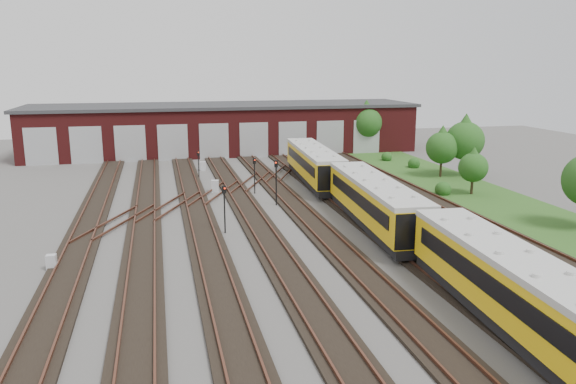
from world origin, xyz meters
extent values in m
plane|color=#4D4B48|center=(0.00, 0.00, 0.00)|extent=(120.00, 120.00, 0.00)
cube|color=black|center=(-14.00, 0.00, 0.09)|extent=(2.40, 70.00, 0.18)
cube|color=brown|center=(-14.72, 0.00, 0.26)|extent=(0.10, 70.00, 0.15)
cube|color=brown|center=(-13.28, 0.00, 0.26)|extent=(0.10, 70.00, 0.15)
cube|color=black|center=(-10.00, 0.00, 0.09)|extent=(2.40, 70.00, 0.18)
cube|color=brown|center=(-10.72, 0.00, 0.26)|extent=(0.10, 70.00, 0.15)
cube|color=brown|center=(-9.28, 0.00, 0.26)|extent=(0.10, 70.00, 0.15)
cube|color=black|center=(-6.00, 0.00, 0.09)|extent=(2.40, 70.00, 0.18)
cube|color=brown|center=(-6.72, 0.00, 0.26)|extent=(0.10, 70.00, 0.15)
cube|color=brown|center=(-5.28, 0.00, 0.26)|extent=(0.10, 70.00, 0.15)
cube|color=black|center=(-2.00, 0.00, 0.09)|extent=(2.40, 70.00, 0.18)
cube|color=brown|center=(-2.72, 0.00, 0.26)|extent=(0.10, 70.00, 0.15)
cube|color=brown|center=(-1.28, 0.00, 0.26)|extent=(0.10, 70.00, 0.15)
cube|color=black|center=(2.00, 0.00, 0.09)|extent=(2.40, 70.00, 0.18)
cube|color=brown|center=(1.28, 0.00, 0.26)|extent=(0.10, 70.00, 0.15)
cube|color=brown|center=(2.72, 0.00, 0.26)|extent=(0.10, 70.00, 0.15)
cube|color=black|center=(6.00, 0.00, 0.09)|extent=(2.40, 70.00, 0.18)
cube|color=brown|center=(5.28, 0.00, 0.26)|extent=(0.10, 70.00, 0.15)
cube|color=brown|center=(6.72, 0.00, 0.26)|extent=(0.10, 70.00, 0.15)
cube|color=black|center=(10.00, 0.00, 0.09)|extent=(2.40, 70.00, 0.18)
cube|color=brown|center=(9.28, 0.00, 0.26)|extent=(0.10, 70.00, 0.15)
cube|color=brown|center=(10.72, 0.00, 0.26)|extent=(0.10, 70.00, 0.15)
cube|color=black|center=(14.00, 0.00, 0.09)|extent=(2.40, 70.00, 0.18)
cube|color=brown|center=(13.28, 0.00, 0.26)|extent=(0.10, 70.00, 0.15)
cube|color=brown|center=(14.72, 0.00, 0.26)|extent=(0.10, 70.00, 0.15)
cube|color=brown|center=(-8.00, 10.00, 0.26)|extent=(5.40, 9.62, 0.15)
cube|color=brown|center=(-4.00, 14.00, 0.26)|extent=(5.40, 9.62, 0.15)
cube|color=brown|center=(0.00, 18.00, 0.26)|extent=(5.40, 9.62, 0.15)
cube|color=brown|center=(-12.00, 6.00, 0.26)|extent=(5.40, 9.62, 0.15)
cube|color=brown|center=(4.00, 22.00, 0.26)|extent=(5.40, 9.62, 0.15)
cube|color=#531415|center=(0.00, 40.00, 3.00)|extent=(50.00, 12.00, 6.00)
cube|color=#2F3032|center=(0.00, 40.00, 6.15)|extent=(51.00, 12.50, 0.40)
cube|color=#A4A6A9|center=(-22.00, 33.98, 2.20)|extent=(3.60, 0.12, 4.40)
cube|color=#A4A6A9|center=(-17.00, 33.98, 2.20)|extent=(3.60, 0.12, 4.40)
cube|color=#A4A6A9|center=(-12.00, 33.98, 2.20)|extent=(3.60, 0.12, 4.40)
cube|color=#A4A6A9|center=(-7.00, 33.98, 2.20)|extent=(3.60, 0.12, 4.40)
cube|color=#A4A6A9|center=(-2.00, 33.98, 2.20)|extent=(3.60, 0.12, 4.40)
cube|color=#A4A6A9|center=(3.00, 33.98, 2.20)|extent=(3.60, 0.12, 4.40)
cube|color=#A4A6A9|center=(8.00, 33.98, 2.20)|extent=(3.60, 0.12, 4.40)
cube|color=#A4A6A9|center=(13.00, 33.98, 2.20)|extent=(3.60, 0.12, 4.40)
cube|color=#A4A6A9|center=(18.00, 33.98, 2.20)|extent=(3.60, 0.12, 4.40)
cube|color=#1D4617|center=(19.00, 10.00, 0.03)|extent=(8.00, 55.00, 0.05)
cube|color=black|center=(6.00, -15.16, 0.64)|extent=(3.38, 15.58, 0.62)
cube|color=yellow|center=(6.00, -15.16, 2.08)|extent=(3.69, 15.60, 2.27)
cube|color=beige|center=(6.00, -15.16, 3.37)|extent=(3.79, 15.61, 0.31)
cube|color=black|center=(4.64, -15.07, 2.34)|extent=(0.96, 13.58, 0.88)
cube|color=black|center=(7.36, -15.25, 2.34)|extent=(0.96, 13.58, 0.88)
cube|color=black|center=(6.00, 0.84, 0.64)|extent=(3.38, 15.58, 0.62)
cube|color=yellow|center=(6.00, 0.84, 2.08)|extent=(3.69, 15.60, 2.27)
cube|color=beige|center=(6.00, 0.84, 3.37)|extent=(3.79, 15.61, 0.31)
cube|color=black|center=(4.64, 0.93, 2.34)|extent=(0.96, 13.58, 0.88)
cube|color=black|center=(7.36, 0.75, 2.34)|extent=(0.96, 13.58, 0.88)
cube|color=black|center=(6.00, 16.84, 0.64)|extent=(3.38, 15.58, 0.62)
cube|color=yellow|center=(6.00, 16.84, 2.08)|extent=(3.69, 15.60, 2.27)
cube|color=beige|center=(6.00, 16.84, 3.37)|extent=(3.79, 15.61, 0.31)
cube|color=black|center=(4.64, 16.93, 2.34)|extent=(0.96, 13.58, 0.88)
cube|color=black|center=(7.36, 16.75, 2.34)|extent=(0.96, 13.58, 0.88)
cylinder|color=black|center=(-4.50, 2.17, 1.42)|extent=(0.10, 0.10, 2.85)
cube|color=black|center=(-4.50, 2.17, 3.10)|extent=(0.29, 0.23, 0.51)
sphere|color=red|center=(-4.50, 2.07, 3.20)|extent=(0.12, 0.12, 0.12)
cylinder|color=black|center=(-0.39, 13.86, 1.37)|extent=(0.10, 0.10, 2.74)
cube|color=black|center=(-0.39, 13.86, 2.99)|extent=(0.28, 0.21, 0.51)
sphere|color=red|center=(-0.39, 13.76, 3.09)|extent=(0.12, 0.12, 0.12)
cylinder|color=black|center=(-4.82, 21.87, 1.20)|extent=(0.10, 0.10, 2.41)
cube|color=black|center=(-4.82, 21.87, 2.65)|extent=(0.27, 0.20, 0.49)
sphere|color=red|center=(-4.82, 21.78, 2.75)|extent=(0.12, 0.12, 0.12)
cylinder|color=black|center=(0.62, 9.14, 1.61)|extent=(0.11, 0.11, 3.22)
cube|color=black|center=(0.62, 9.14, 3.50)|extent=(0.33, 0.27, 0.57)
sphere|color=red|center=(0.62, 9.03, 3.61)|extent=(0.14, 0.14, 0.14)
cube|color=#B5B7BB|center=(-15.00, -2.77, 0.45)|extent=(0.56, 0.47, 0.90)
cube|color=#B5B7BB|center=(-4.05, 26.34, 0.50)|extent=(0.62, 0.53, 1.01)
cube|color=#B5B7BB|center=(-3.84, 15.30, 0.55)|extent=(0.74, 0.64, 1.10)
cube|color=#B5B7BB|center=(9.21, 12.70, 0.50)|extent=(0.74, 0.68, 0.99)
cube|color=#B5B7BB|center=(8.30, 4.95, 0.49)|extent=(0.68, 0.60, 0.98)
cylinder|color=#2F2215|center=(18.29, 35.00, 1.08)|extent=(0.27, 0.27, 2.17)
sphere|color=#184012|center=(18.29, 35.00, 3.97)|extent=(4.21, 4.21, 4.21)
cone|color=#184012|center=(18.29, 35.00, 5.48)|extent=(3.61, 3.61, 3.01)
cylinder|color=#2F2215|center=(19.73, 16.94, 0.84)|extent=(0.24, 0.24, 1.69)
sphere|color=#184012|center=(19.73, 16.94, 3.10)|extent=(3.28, 3.28, 3.28)
cone|color=#184012|center=(19.73, 16.94, 4.27)|extent=(2.81, 2.81, 2.35)
cylinder|color=#2F2215|center=(22.26, 16.89, 1.02)|extent=(0.21, 0.21, 2.05)
sphere|color=#184012|center=(22.26, 16.89, 3.75)|extent=(3.98, 3.98, 3.98)
cone|color=#184012|center=(22.26, 16.89, 5.18)|extent=(3.41, 3.41, 2.84)
cylinder|color=#2F2215|center=(18.61, 9.04, 0.67)|extent=(0.24, 0.24, 1.35)
sphere|color=#184012|center=(18.61, 9.04, 2.47)|extent=(2.62, 2.62, 2.62)
cone|color=#184012|center=(18.61, 9.04, 3.41)|extent=(2.25, 2.25, 1.87)
sphere|color=#184012|center=(16.00, 9.45, 0.72)|extent=(1.44, 1.44, 1.44)
sphere|color=#184012|center=(18.31, 27.78, 0.64)|extent=(1.28, 1.28, 1.28)
sphere|color=#184012|center=(19.42, 22.57, 0.67)|extent=(1.35, 1.35, 1.35)
camera|label=1|loc=(-8.73, -35.28, 11.43)|focal=35.00mm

